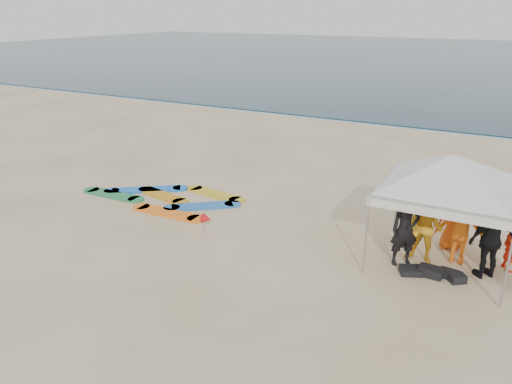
{
  "coord_description": "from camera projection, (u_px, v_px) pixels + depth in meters",
  "views": [
    {
      "loc": [
        6.07,
        -8.86,
        6.04
      ],
      "look_at": [
        -0.15,
        2.6,
        1.2
      ],
      "focal_mm": 35.0,
      "sensor_mm": 36.0,
      "label": 1
    }
  ],
  "objects": [
    {
      "name": "marker_pennant",
      "position": [
        207.0,
        219.0,
        13.9
      ],
      "size": [
        0.28,
        0.28,
        0.64
      ],
      "color": "#A5A5A8",
      "rests_on": "ground"
    },
    {
      "name": "person_yellow",
      "position": [
        425.0,
        229.0,
        12.28
      ],
      "size": [
        0.99,
        0.82,
        1.84
      ],
      "primitive_type": "imported",
      "rotation": [
        0.0,
        0.0,
        -0.14
      ],
      "color": "gold",
      "rests_on": "ground"
    },
    {
      "name": "person_orange_a",
      "position": [
        462.0,
        226.0,
        12.28
      ],
      "size": [
        1.29,
        0.78,
        1.94
      ],
      "primitive_type": "imported",
      "rotation": [
        0.0,
        0.0,
        3.1
      ],
      "color": "orange",
      "rests_on": "ground"
    },
    {
      "name": "person_black_a",
      "position": [
        405.0,
        229.0,
        12.19
      ],
      "size": [
        0.83,
        0.77,
        1.91
      ],
      "primitive_type": "imported",
      "rotation": [
        0.0,
        0.0,
        0.61
      ],
      "color": "black",
      "rests_on": "ground"
    },
    {
      "name": "person_orange_b",
      "position": [
        453.0,
        221.0,
        13.06
      ],
      "size": [
        0.91,
        0.76,
        1.59
      ],
      "primitive_type": "imported",
      "rotation": [
        0.0,
        0.0,
        3.53
      ],
      "color": "#C94E11",
      "rests_on": "ground"
    },
    {
      "name": "canopy_tent",
      "position": [
        454.0,
        155.0,
        11.63
      ],
      "size": [
        4.26,
        4.26,
        3.22
      ],
      "color": "#A5A5A8",
      "rests_on": "ground"
    },
    {
      "name": "ground",
      "position": [
        211.0,
        272.0,
        12.11
      ],
      "size": [
        120.0,
        120.0,
        0.0
      ],
      "primitive_type": "plane",
      "color": "beige",
      "rests_on": "ground"
    },
    {
      "name": "ocean",
      "position": [
        479.0,
        59.0,
        61.54
      ],
      "size": [
        160.0,
        84.0,
        0.08
      ],
      "primitive_type": "cube",
      "color": "#0C2633",
      "rests_on": "ground"
    },
    {
      "name": "shoreline_foam",
      "position": [
        395.0,
        125.0,
        27.11
      ],
      "size": [
        160.0,
        1.2,
        0.01
      ],
      "primitive_type": "cube",
      "color": "silver",
      "rests_on": "ground"
    },
    {
      "name": "person_seated",
      "position": [
        510.0,
        251.0,
        12.07
      ],
      "size": [
        0.65,
        0.94,
        0.97
      ],
      "primitive_type": "imported",
      "rotation": [
        0.0,
        0.0,
        2.01
      ],
      "color": "#FF3316",
      "rests_on": "ground"
    },
    {
      "name": "person_black_b",
      "position": [
        491.0,
        239.0,
        11.59
      ],
      "size": [
        1.17,
        1.1,
        1.94
      ],
      "primitive_type": "imported",
      "rotation": [
        0.0,
        0.0,
        3.86
      ],
      "color": "black",
      "rests_on": "ground"
    },
    {
      "name": "gear_pile",
      "position": [
        433.0,
        273.0,
        11.88
      ],
      "size": [
        1.59,
        0.72,
        0.22
      ],
      "color": "black",
      "rests_on": "ground"
    },
    {
      "name": "surfboard_spread",
      "position": [
        167.0,
        198.0,
        16.68
      ],
      "size": [
        5.19,
        2.8,
        0.07
      ],
      "color": "orange",
      "rests_on": "ground"
    }
  ]
}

